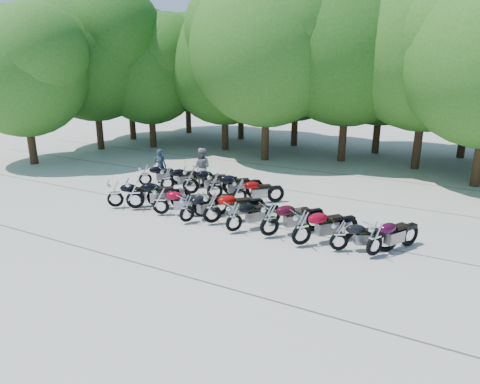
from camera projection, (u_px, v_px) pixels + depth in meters
The scene contains 31 objects.
ground at pixel (219, 234), 14.51m from camera, with size 90.00×90.00×0.00m, color #9D988E.
tree_0 at pixel (128, 64), 30.87m from camera, with size 7.50×7.50×9.21m.
tree_1 at pixel (149, 71), 27.98m from camera, with size 6.97×6.97×8.55m.
tree_2 at pixel (224, 67), 27.07m from camera, with size 7.31×7.31×8.97m.
tree_3 at pixel (267, 49), 23.76m from camera, with size 8.70×8.70×10.67m.
tree_4 at pixel (349, 42), 23.35m from camera, with size 9.13×9.13×11.20m.
tree_5 at pixel (430, 42), 21.61m from camera, with size 9.04×9.04×11.10m.
tree_9 at pixel (187, 63), 33.87m from camera, with size 7.59×7.59×9.32m.
tree_10 at pixel (241, 61), 30.92m from camera, with size 7.78×7.78×9.55m.
tree_11 at pixel (297, 64), 28.45m from camera, with size 7.56×7.56×9.28m.
tree_12 at pixel (384, 60), 25.89m from camera, with size 7.88×7.88×9.67m.
tree_13 at pixel (476, 54), 24.41m from camera, with size 8.31×8.31×10.20m.
tree_16 at pixel (22, 73), 23.16m from camera, with size 6.97×6.97×8.55m.
tree_17 at pixel (92, 55), 27.01m from camera, with size 8.31×8.31×10.20m.
motorcycle_0 at pixel (115, 193), 16.91m from camera, with size 0.68×2.23×1.26m, color black, non-canonical shape.
motorcycle_1 at pixel (135, 193), 16.69m from camera, with size 0.75×2.46×1.39m, color black, non-canonical shape.
motorcycle_2 at pixel (161, 200), 16.10m from camera, with size 0.66×2.18×1.23m, color maroon, non-canonical shape.
motorcycle_3 at pixel (187, 208), 15.33m from camera, with size 0.64×2.11×1.19m, color black, non-canonical shape.
motorcycle_4 at pixel (212, 207), 15.18m from camera, with size 0.72×2.35×1.33m, color #940805, non-canonical shape.
motorcycle_5 at pixel (234, 216), 14.44m from camera, with size 0.66×2.18×1.23m, color black, non-canonical shape.
motorcycle_6 at pixel (270, 219), 14.03m from camera, with size 0.73×2.39×1.35m, color #320613, non-canonical shape.
motorcycle_7 at pixel (302, 227), 13.34m from camera, with size 0.72×2.38×1.35m, color maroon, non-canonical shape.
motorcycle_8 at pixel (339, 235), 12.99m from camera, with size 0.62×2.03×1.15m, color black, non-canonical shape.
motorcycle_9 at pixel (375, 238), 12.61m from camera, with size 0.68×2.24×1.27m, color #310620, non-canonical shape.
motorcycle_10 at pixel (145, 174), 19.90m from camera, with size 0.64×2.11×1.19m, color black, non-canonical shape.
motorcycle_11 at pixel (167, 178), 19.08m from camera, with size 0.68×2.24×1.27m, color black, non-canonical shape.
motorcycle_12 at pixel (191, 180), 18.55m from camera, with size 0.76×2.49×1.41m, color black, non-canonical shape.
motorcycle_13 at pixel (215, 185), 17.89m from camera, with size 0.73×2.40×1.36m, color black, non-canonical shape.
motorcycle_14 at pixel (239, 190), 17.38m from camera, with size 0.65×2.14×1.21m, color #870406, non-canonical shape.
rider_0 at pixel (160, 166), 20.39m from camera, with size 0.61×0.40×1.68m, color #1D2B3C.
rider_1 at pixel (201, 168), 19.80m from camera, with size 0.90×0.70×1.84m, color gray.
Camera 1 is at (7.04, -11.50, 5.59)m, focal length 32.00 mm.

